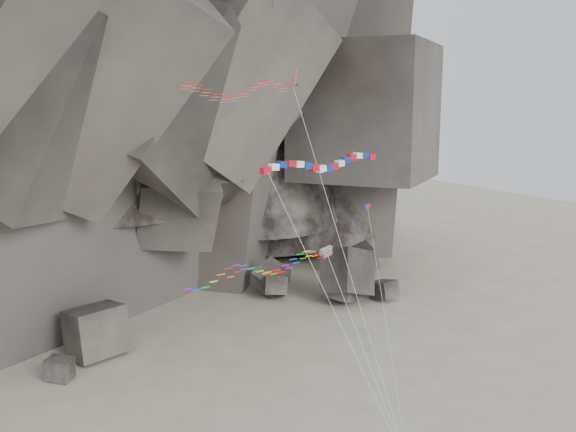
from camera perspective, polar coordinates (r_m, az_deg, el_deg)
headland at (r=112.03m, az=-20.48°, el=16.30°), size 110.00×70.00×84.00m
boulder_field at (r=83.41m, az=-9.31°, el=-8.87°), size 82.97×16.45×9.33m
delta_kite at (r=49.48m, az=-4.65°, el=11.23°), size 14.18×11.94×31.81m
banner_kite at (r=51.61m, az=3.13°, el=4.59°), size 12.37×8.90×24.80m
parafoil_kite at (r=50.40m, az=-2.96°, el=-4.71°), size 15.43×9.28×17.11m
pennant_kite at (r=51.78m, az=7.74°, el=-3.57°), size 0.83×5.22×21.08m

